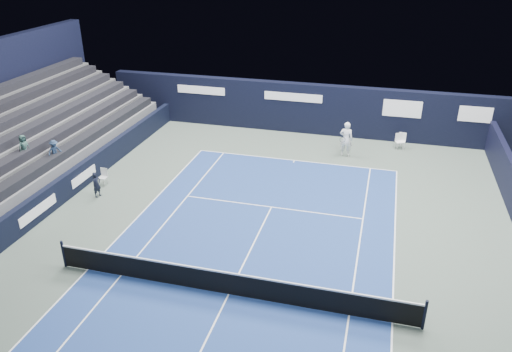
{
  "coord_description": "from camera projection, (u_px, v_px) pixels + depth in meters",
  "views": [
    {
      "loc": [
        4.46,
        -13.02,
        11.11
      ],
      "look_at": [
        -0.84,
        6.78,
        1.3
      ],
      "focal_mm": 35.0,
      "sensor_mm": 36.0,
      "label": 1
    }
  ],
  "objects": [
    {
      "name": "side_barrier_left",
      "position": [
        81.0,
        176.0,
        24.35
      ],
      "size": [
        0.33,
        22.0,
        1.2
      ],
      "color": "black",
      "rests_on": "ground"
    },
    {
      "name": "folding_chair_back_b",
      "position": [
        402.0,
        140.0,
        28.94
      ],
      "size": [
        0.47,
        0.46,
        0.93
      ],
      "rotation": [
        0.0,
        0.0,
        -0.17
      ],
      "color": "white",
      "rests_on": "ground"
    },
    {
      "name": "spectator_stand",
      "position": [
        23.0,
        136.0,
        25.53
      ],
      "size": [
        6.0,
        18.0,
        6.4
      ],
      "color": "#545356",
      "rests_on": "ground"
    },
    {
      "name": "tennis_player",
      "position": [
        346.0,
        139.0,
        27.74
      ],
      "size": [
        0.74,
        0.86,
        1.99
      ],
      "color": "white",
      "rests_on": "ground"
    },
    {
      "name": "court_surface",
      "position": [
        229.0,
        294.0,
        17.18
      ],
      "size": [
        10.97,
        23.77,
        0.01
      ],
      "primitive_type": "cube",
      "color": "navy",
      "rests_on": "ground"
    },
    {
      "name": "ground",
      "position": [
        245.0,
        262.0,
        18.93
      ],
      "size": [
        48.0,
        48.0,
        0.0
      ],
      "primitive_type": "plane",
      "color": "#49564C",
      "rests_on": "ground"
    },
    {
      "name": "line_judge",
      "position": [
        97.0,
        185.0,
        23.45
      ],
      "size": [
        0.4,
        0.51,
        1.24
      ],
      "primitive_type": "imported",
      "rotation": [
        0.0,
        0.0,
        1.32
      ],
      "color": "black",
      "rests_on": "ground"
    },
    {
      "name": "tennis_net",
      "position": [
        228.0,
        283.0,
        16.96
      ],
      "size": [
        12.9,
        0.1,
        1.1
      ],
      "color": "black",
      "rests_on": "ground"
    },
    {
      "name": "line_judge_chair",
      "position": [
        103.0,
        175.0,
        24.7
      ],
      "size": [
        0.39,
        0.38,
        0.84
      ],
      "rotation": [
        0.0,
        0.0,
        -0.05
      ],
      "color": "silver",
      "rests_on": "ground"
    },
    {
      "name": "court_markings",
      "position": [
        229.0,
        294.0,
        17.18
      ],
      "size": [
        11.03,
        23.83,
        0.0
      ],
      "color": "white",
      "rests_on": "court_surface"
    },
    {
      "name": "folding_chair_back_a",
      "position": [
        399.0,
        140.0,
        28.91
      ],
      "size": [
        0.52,
        0.51,
        0.91
      ],
      "rotation": [
        0.0,
        0.0,
        0.4
      ],
      "color": "silver",
      "rests_on": "ground"
    },
    {
      "name": "back_sponsor_wall",
      "position": [
        310.0,
        109.0,
        30.89
      ],
      "size": [
        26.0,
        0.63,
        3.1
      ],
      "color": "black",
      "rests_on": "ground"
    }
  ]
}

